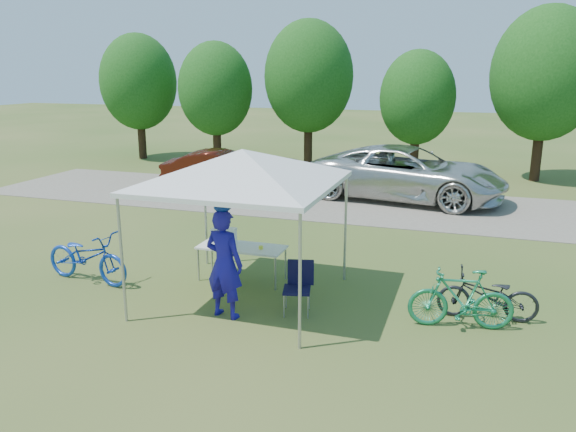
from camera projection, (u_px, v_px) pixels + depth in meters
name	position (u px, v px, depth m)	size (l,w,h in m)	color
ground	(245.00, 298.00, 10.22)	(100.00, 100.00, 0.00)	#2D5119
gravel_strip	(343.00, 202.00, 17.56)	(24.00, 5.00, 0.02)	gray
canopy	(242.00, 154.00, 9.55)	(4.53, 4.53, 3.00)	#A5A5AA
treeline	(372.00, 83.00, 22.32)	(24.89, 4.28, 6.30)	#382314
folding_table	(242.00, 248.00, 10.96)	(1.70, 0.71, 0.70)	white
folding_chair	(299.00, 282.00, 9.57)	(0.54, 0.57, 0.89)	black
cooler	(224.00, 236.00, 11.02)	(0.45, 0.31, 0.33)	white
ice_cream_cup	(261.00, 247.00, 10.77)	(0.08, 0.08, 0.06)	#EDF238
cyclist	(224.00, 264.00, 9.25)	(0.68, 0.45, 1.87)	#181294
bike_blue	(87.00, 257.00, 10.91)	(0.68, 1.95, 1.03)	#133DAC
bike_green	(461.00, 299.00, 8.94)	(0.47, 1.65, 0.99)	#1B7D52
bike_dark	(488.00, 296.00, 9.25)	(0.56, 1.62, 0.85)	black
minivan	(407.00, 173.00, 17.75)	(2.81, 6.09, 1.69)	silver
sedan	(224.00, 171.00, 19.09)	(1.44, 4.14, 1.36)	#44140B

